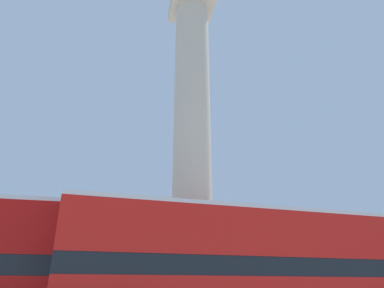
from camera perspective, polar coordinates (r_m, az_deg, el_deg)
The scene contains 3 objects.
monument_column at distance 16.88m, azimuth 0.00°, elevation -8.79°, with size 6.13×6.13×19.70m.
bus_b at distance 11.81m, azimuth 7.76°, elevation -20.20°, with size 11.36×3.66×4.28m.
street_lamp at distance 13.61m, azimuth -13.91°, elevation -16.45°, with size 0.48×0.48×5.26m.
Camera 1 is at (-3.39, -16.02, 1.87)m, focal length 32.00 mm.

